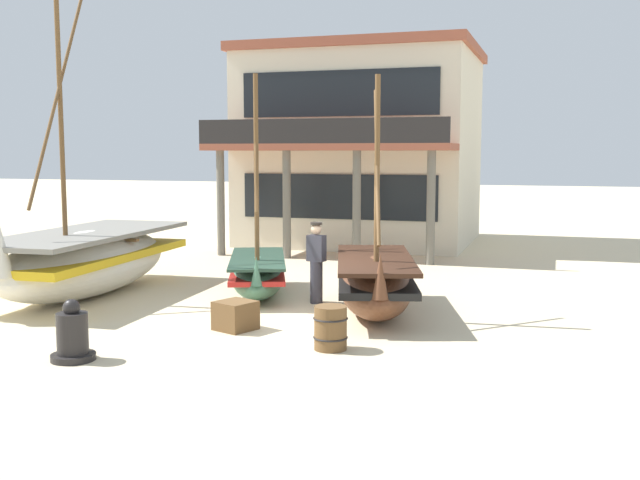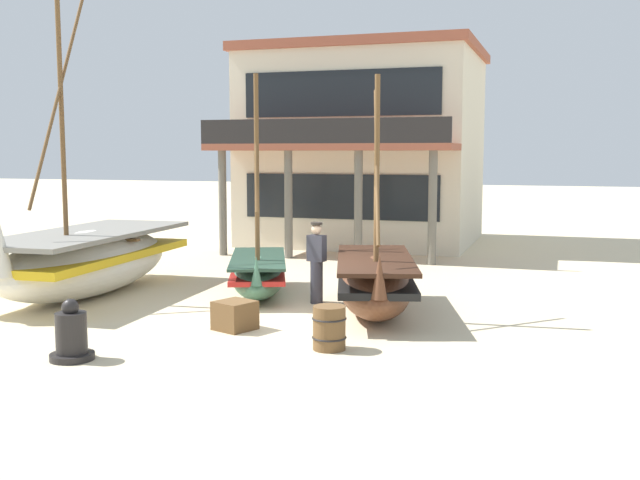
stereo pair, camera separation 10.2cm
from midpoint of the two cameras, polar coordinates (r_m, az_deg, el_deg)
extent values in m
plane|color=beige|center=(14.07, -1.45, -6.12)|extent=(120.00, 120.00, 0.00)
ellipsoid|color=#427056|center=(16.55, -4.92, -2.73)|extent=(2.35, 3.68, 0.84)
cube|color=red|center=(16.53, -4.92, -2.37)|extent=(2.31, 3.56, 0.10)
cube|color=#243D2F|center=(16.49, -4.93, -1.41)|extent=(2.35, 3.63, 0.06)
cone|color=#427056|center=(14.82, -5.03, -2.36)|extent=(0.29, 0.29, 0.59)
cylinder|color=brown|center=(15.89, -5.02, 5.00)|extent=(0.10, 0.10, 4.14)
cylinder|color=brown|center=(15.89, -5.05, 7.41)|extent=(0.47, 1.05, 2.90)
cube|color=brown|center=(16.76, -4.91, -1.59)|extent=(1.05, 0.54, 0.06)
ellipsoid|color=silver|center=(17.22, -17.47, -1.70)|extent=(2.47, 5.85, 1.40)
cube|color=gold|center=(17.20, -17.49, -1.12)|extent=(2.48, 5.62, 0.17)
cube|color=gray|center=(17.14, -17.55, 0.43)|extent=(2.53, 5.74, 0.10)
cone|color=silver|center=(14.91, -23.20, -0.75)|extent=(0.46, 0.46, 0.98)
cylinder|color=brown|center=(16.47, -19.21, 9.05)|extent=(0.10, 0.10, 5.84)
cylinder|color=brown|center=(16.51, -19.29, 10.97)|extent=(0.19, 2.43, 4.93)
cube|color=brown|center=(17.52, -16.78, 0.08)|extent=(2.07, 0.27, 0.06)
ellipsoid|color=brown|center=(14.63, 3.97, -3.44)|extent=(2.45, 4.25, 1.10)
cube|color=black|center=(14.61, 3.98, -2.91)|extent=(2.42, 4.10, 0.13)
cube|color=#351E13|center=(14.55, 3.99, -1.48)|extent=(2.47, 4.19, 0.08)
cone|color=brown|center=(12.65, 4.36, -2.77)|extent=(0.34, 0.34, 0.77)
cylinder|color=brown|center=(13.91, 4.13, 4.71)|extent=(0.10, 0.10, 3.75)
cylinder|color=brown|center=(13.91, 4.14, 5.73)|extent=(0.57, 1.76, 2.84)
cube|color=brown|center=(14.87, 3.94, -1.77)|extent=(1.31, 0.52, 0.06)
cylinder|color=#33333D|center=(15.59, -0.46, -3.21)|extent=(0.26, 0.26, 0.88)
cube|color=#383842|center=(15.49, -0.47, -0.62)|extent=(0.39, 0.28, 0.54)
sphere|color=beige|center=(15.44, -0.47, 0.81)|extent=(0.22, 0.22, 0.22)
cylinder|color=#2D2823|center=(15.43, -0.47, 1.26)|extent=(0.24, 0.24, 0.05)
cylinder|color=black|center=(12.07, -18.40, -8.40)|extent=(0.67, 0.67, 0.10)
cylinder|color=black|center=(11.98, -18.47, -6.72)|extent=(0.47, 0.47, 0.62)
sphere|color=black|center=(11.90, -18.54, -4.87)|extent=(0.26, 0.26, 0.26)
cylinder|color=brown|center=(11.99, 0.56, -6.67)|extent=(0.52, 0.52, 0.70)
torus|color=black|center=(11.96, 0.56, -5.95)|extent=(0.56, 0.56, 0.03)
torus|color=black|center=(12.03, 0.56, -7.38)|extent=(0.56, 0.56, 0.03)
cube|color=brown|center=(13.40, -6.63, -5.70)|extent=(0.80, 0.80, 0.51)
cube|color=beige|center=(26.35, 3.18, 6.76)|extent=(7.42, 6.18, 6.32)
cube|color=brown|center=(26.56, 3.23, 13.92)|extent=(7.72, 6.43, 0.30)
cube|color=black|center=(23.38, 1.23, 3.30)|extent=(6.24, 0.06, 1.39)
cube|color=black|center=(23.41, 1.25, 11.04)|extent=(6.24, 0.06, 1.39)
cube|color=brown|center=(22.39, 0.52, 7.05)|extent=(7.42, 2.04, 0.20)
cylinder|color=#666056|center=(22.93, -7.65, 2.78)|extent=(0.24, 0.24, 3.16)
cylinder|color=#666056|center=(22.11, -2.67, 2.68)|extent=(0.24, 0.24, 3.16)
cylinder|color=#666056|center=(21.46, 2.65, 2.56)|extent=(0.24, 0.24, 3.16)
cylinder|color=#666056|center=(21.01, 8.25, 2.41)|extent=(0.24, 0.24, 3.16)
cube|color=black|center=(21.46, -0.27, 8.26)|extent=(7.42, 0.08, 0.70)
camera|label=1|loc=(0.05, -90.20, -0.02)|focal=42.27mm
camera|label=2|loc=(0.05, 89.80, 0.02)|focal=42.27mm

